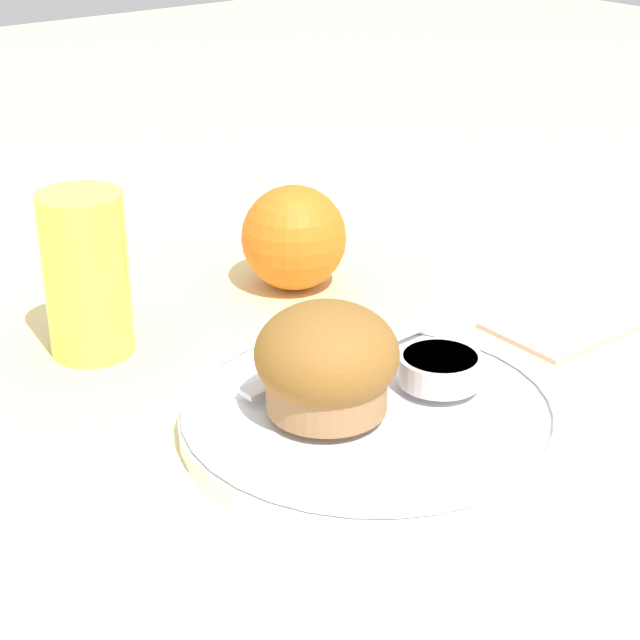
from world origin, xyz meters
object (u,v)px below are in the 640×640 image
object	(u,v)px
muffin	(327,362)
juice_glass	(86,275)
butter_knife	(339,356)
orange_fruit	(294,238)

from	to	relation	value
muffin	juice_glass	xyz separation A→B (m)	(-0.06, 0.20, 0.01)
muffin	butter_knife	size ratio (longest dim) A/B	0.55
muffin	orange_fruit	world-z (taller)	muffin
muffin	orange_fruit	distance (m)	0.24
muffin	juice_glass	world-z (taller)	juice_glass
butter_knife	orange_fruit	xyz separation A→B (m)	(0.08, 0.15, 0.02)
butter_knife	juice_glass	size ratio (longest dim) A/B	1.36
muffin	orange_fruit	xyz separation A→B (m)	(0.12, 0.20, -0.01)
juice_glass	butter_knife	bearing A→B (deg)	-54.03
muffin	butter_knife	world-z (taller)	muffin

